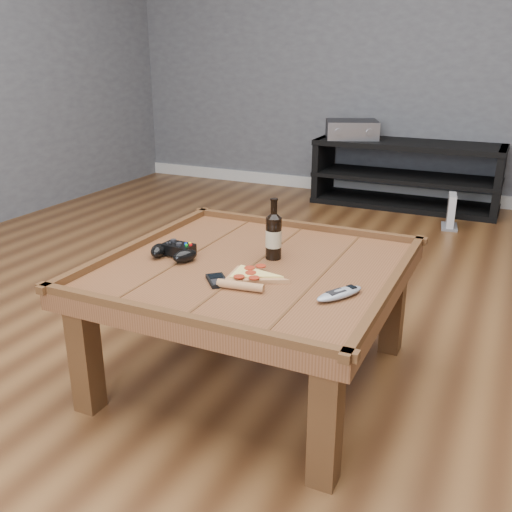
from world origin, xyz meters
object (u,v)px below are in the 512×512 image
at_px(game_controller, 174,251).
at_px(pizza_slice, 249,277).
at_px(media_console, 406,175).
at_px(smartphone, 217,280).
at_px(av_receiver, 352,129).
at_px(beer_bottle, 274,235).
at_px(game_console, 451,213).
at_px(remote_control, 340,294).
at_px(coffee_table, 253,280).

bearing_deg(game_controller, pizza_slice, -8.22).
relative_size(media_console, smartphone, 12.06).
bearing_deg(av_receiver, media_console, -21.07).
distance_m(pizza_slice, smartphone, 0.11).
relative_size(beer_bottle, game_controller, 1.10).
bearing_deg(smartphone, game_console, 37.90).
relative_size(smartphone, remote_control, 0.64).
bearing_deg(beer_bottle, coffee_table, -112.06).
distance_m(coffee_table, smartphone, 0.21).
relative_size(pizza_slice, game_console, 1.23).
bearing_deg(media_console, smartphone, -90.72).
bearing_deg(coffee_table, pizza_slice, -69.82).
bearing_deg(remote_control, pizza_slice, -151.60).
bearing_deg(smartphone, game_controller, 109.69).
xyz_separation_m(pizza_slice, smartphone, (-0.08, -0.06, -0.00)).
bearing_deg(game_console, coffee_table, -108.76).
relative_size(coffee_table, media_console, 0.74).
bearing_deg(coffee_table, smartphone, -100.89).
bearing_deg(game_console, beer_bottle, -108.24).
height_order(coffee_table, remote_control, same).
distance_m(pizza_slice, game_console, 2.47).
bearing_deg(pizza_slice, smartphone, -150.85).
distance_m(pizza_slice, remote_control, 0.31).
bearing_deg(coffee_table, remote_control, -21.25).
xyz_separation_m(pizza_slice, game_console, (0.36, 2.42, -0.35)).
relative_size(coffee_table, game_controller, 5.11).
relative_size(media_console, game_controller, 6.95).
relative_size(coffee_table, remote_control, 5.72).
xyz_separation_m(media_console, beer_bottle, (0.04, -2.66, 0.29)).
height_order(coffee_table, game_controller, game_controller).
xyz_separation_m(av_receiver, game_console, (0.86, -0.46, -0.46)).
xyz_separation_m(coffee_table, game_controller, (-0.29, -0.06, 0.08)).
distance_m(coffee_table, beer_bottle, 0.18).
xyz_separation_m(coffee_table, beer_bottle, (0.04, 0.09, 0.15)).
distance_m(media_console, pizza_slice, 2.89).
relative_size(game_controller, remote_control, 1.12).
relative_size(pizza_slice, av_receiver, 0.60).
height_order(media_console, beer_bottle, beer_bottle).
distance_m(smartphone, av_receiver, 2.97).
height_order(coffee_table, pizza_slice, pizza_slice).
relative_size(coffee_table, smartphone, 8.87).
bearing_deg(beer_bottle, smartphone, -104.64).
distance_m(beer_bottle, av_receiver, 2.70).
bearing_deg(coffee_table, av_receiver, 99.27).
distance_m(av_receiver, game_console, 1.08).
relative_size(coffee_table, beer_bottle, 4.63).
bearing_deg(av_receiver, smartphone, -103.71).
distance_m(beer_bottle, pizza_slice, 0.24).
bearing_deg(beer_bottle, pizza_slice, -87.31).
relative_size(game_controller, smartphone, 1.74).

